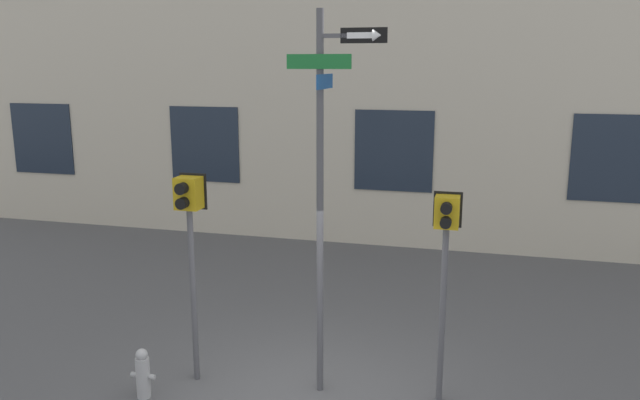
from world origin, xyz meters
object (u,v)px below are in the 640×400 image
(street_sign_pole, at_px, (324,179))
(pedestrian_signal_right, at_px, (446,243))
(fire_hydrant, at_px, (143,374))
(pedestrian_signal_left, at_px, (190,221))

(street_sign_pole, relative_size, pedestrian_signal_right, 1.79)
(fire_hydrant, bearing_deg, street_sign_pole, 18.87)
(street_sign_pole, distance_m, pedestrian_signal_left, 1.91)
(pedestrian_signal_right, relative_size, fire_hydrant, 4.05)
(pedestrian_signal_right, distance_m, fire_hydrant, 4.29)
(street_sign_pole, distance_m, fire_hydrant, 3.51)
(pedestrian_signal_left, bearing_deg, street_sign_pole, 4.80)
(fire_hydrant, bearing_deg, pedestrian_signal_right, 13.19)
(pedestrian_signal_right, xyz_separation_m, fire_hydrant, (-3.78, -0.89, -1.82))
(pedestrian_signal_left, bearing_deg, pedestrian_signal_right, 4.54)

